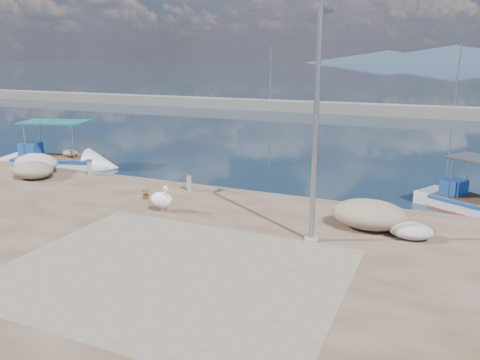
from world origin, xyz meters
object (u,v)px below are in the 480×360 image
boat_left (58,163)px  bollard_near (189,181)px  lamp_post (316,136)px  pelican (162,199)px

boat_left → bollard_near: (10.19, -2.79, 0.69)m
boat_left → bollard_near: size_ratio=8.41×
bollard_near → lamp_post: bearing=-28.1°
boat_left → pelican: boat_left is taller
pelican → bollard_near: pelican is taller
lamp_post → boat_left: bearing=159.5°
pelican → lamp_post: size_ratio=0.16×
bollard_near → pelican: bearing=-80.1°
pelican → bollard_near: 2.93m
boat_left → bollard_near: 10.59m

